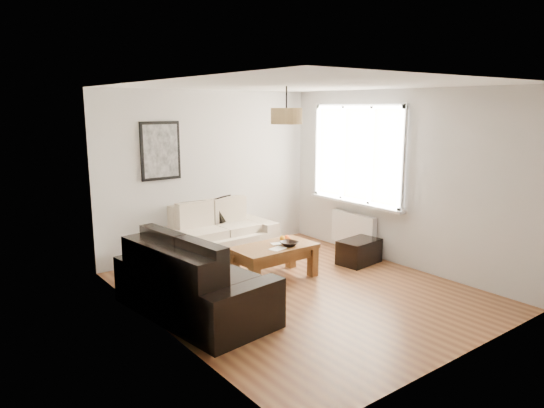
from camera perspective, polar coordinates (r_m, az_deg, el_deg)
floor at (r=6.53m, az=3.23°, el=-9.90°), size 4.50×4.50×0.00m
ceiling at (r=6.10m, az=3.51°, el=13.53°), size 3.80×4.50×0.00m
wall_back at (r=8.01m, az=-7.17°, el=3.59°), size 3.80×0.04×2.60m
wall_front at (r=4.74m, az=21.32°, el=-2.38°), size 3.80×0.04×2.60m
wall_left at (r=5.18m, az=-12.85°, el=-0.80°), size 0.04×4.50×2.60m
wall_right at (r=7.55m, az=14.41°, el=2.86°), size 0.04×4.50×2.60m
window_bay at (r=8.00m, az=9.84°, el=5.67°), size 0.14×1.90×1.60m
radiator at (r=8.18m, az=9.37°, el=-2.89°), size 0.10×0.90×0.52m
poster at (r=7.55m, az=-12.74°, el=6.00°), size 0.62×0.04×0.87m
pendant_shade at (r=6.33m, az=1.67°, el=10.11°), size 0.40×0.40×0.20m
loveseat_cream at (r=7.70m, az=-6.27°, el=-3.32°), size 1.74×0.97×0.86m
sofa_leather at (r=5.77m, az=-8.96°, el=-8.37°), size 1.20×2.09×0.86m
coffee_table at (r=6.87m, az=0.24°, el=-6.72°), size 1.16×0.64×0.47m
ottoman at (r=7.65m, az=10.00°, el=-5.42°), size 0.68×0.48×0.37m
cushion_left at (r=7.67m, az=-9.01°, el=-1.13°), size 0.40×0.18×0.39m
cushion_right at (r=7.92m, az=-5.63°, el=-0.60°), size 0.41×0.28×0.40m
fruit_bowl at (r=6.80m, az=2.01°, el=-4.59°), size 0.27×0.27×0.06m
orange_a at (r=6.99m, az=1.91°, el=-4.04°), size 0.06×0.06×0.06m
orange_b at (r=7.08m, az=1.71°, el=-3.85°), size 0.09×0.09×0.07m
orange_c at (r=7.03m, az=1.20°, el=-3.96°), size 0.10×0.10×0.08m
papers at (r=6.65m, az=0.64°, el=-5.17°), size 0.25×0.20×0.01m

